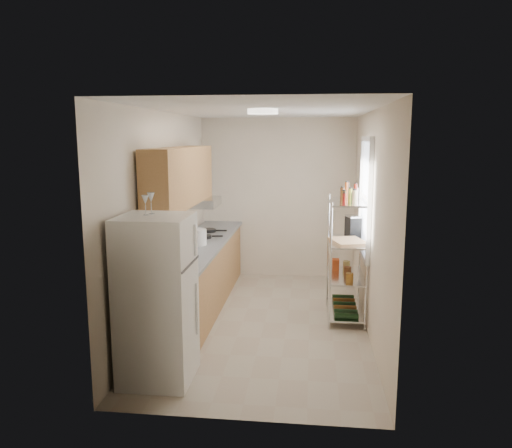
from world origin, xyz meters
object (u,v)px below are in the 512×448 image
Objects in this scene: frying_pan_large at (203,237)px; espresso_machine at (353,226)px; rice_cooker at (197,237)px; refrigerator at (157,299)px; cutting_board at (348,241)px.

espresso_machine is at bearing -15.79° from frying_pan_large.
espresso_machine reaches higher than rice_cooker.
refrigerator is 3.30× the size of cutting_board.
espresso_machine is at bearing 78.43° from cutting_board.
frying_pan_large is 0.87× the size of espresso_machine.
espresso_machine is (0.09, 0.46, 0.12)m from cutting_board.
frying_pan_large is 2.04m from cutting_board.
frying_pan_large is at bearing 162.86° from cutting_board.
cutting_board is (1.95, -0.60, 0.11)m from frying_pan_large.
rice_cooker is at bearing 175.49° from cutting_board.
cutting_board reaches higher than frying_pan_large.
refrigerator is 6.84× the size of frying_pan_large.
refrigerator reaches higher than espresso_machine.
rice_cooker is 0.97× the size of espresso_machine.
refrigerator is at bearing -100.07° from frying_pan_large.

